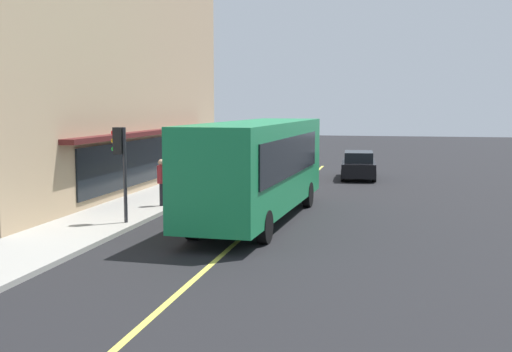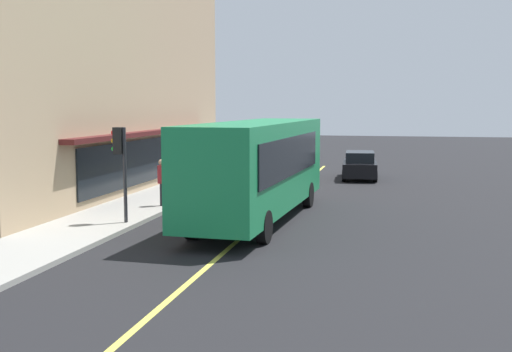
{
  "view_description": "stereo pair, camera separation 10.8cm",
  "coord_description": "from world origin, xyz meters",
  "views": [
    {
      "loc": [
        -24.47,
        -4.49,
        4.11
      ],
      "look_at": [
        -2.67,
        0.17,
        1.6
      ],
      "focal_mm": 44.79,
      "sensor_mm": 36.0,
      "label": 1
    },
    {
      "loc": [
        -24.45,
        -4.59,
        4.11
      ],
      "look_at": [
        -2.67,
        0.17,
        1.6
      ],
      "focal_mm": 44.79,
      "sensor_mm": 36.0,
      "label": 2
    }
  ],
  "objects": [
    {
      "name": "pedestrian_near_storefront",
      "position": [
        11.12,
        6.26,
        1.14
      ],
      "size": [
        0.34,
        0.34,
        1.66
      ],
      "color": "black",
      "rests_on": "sidewalk"
    },
    {
      "name": "car_black",
      "position": [
        11.05,
        -2.71,
        0.74
      ],
      "size": [
        4.4,
        2.05,
        1.52
      ],
      "color": "black",
      "rests_on": "ground"
    },
    {
      "name": "bus",
      "position": [
        -2.64,
        0.08,
        1.99
      ],
      "size": [
        11.24,
        3.08,
        3.5
      ],
      "color": "#197F47",
      "rests_on": "ground"
    },
    {
      "name": "lane_centre_stripe",
      "position": [
        0.0,
        0.0,
        0.0
      ],
      "size": [
        36.0,
        0.16,
        0.01
      ],
      "primitive_type": "cube",
      "color": "#D8D14C",
      "rests_on": "ground"
    },
    {
      "name": "storefront_building",
      "position": [
        3.84,
        12.3,
        7.68
      ],
      "size": [
        23.35,
        11.56,
        15.38
      ],
      "color": "tan",
      "rests_on": "ground"
    },
    {
      "name": "traffic_light",
      "position": [
        -4.67,
        4.38,
        2.53
      ],
      "size": [
        0.3,
        0.52,
        3.2
      ],
      "color": "#2D2D33",
      "rests_on": "sidewalk"
    },
    {
      "name": "sidewalk",
      "position": [
        0.0,
        5.32,
        0.07
      ],
      "size": [
        80.0,
        3.0,
        0.15
      ],
      "primitive_type": "cube",
      "color": "#9E9B93",
      "rests_on": "ground"
    },
    {
      "name": "pedestrian_waiting",
      "position": [
        -1.04,
        4.29,
        1.26
      ],
      "size": [
        0.34,
        0.34,
        1.83
      ],
      "color": "black",
      "rests_on": "sidewalk"
    },
    {
      "name": "ground",
      "position": [
        0.0,
        0.0,
        0.0
      ],
      "size": [
        120.0,
        120.0,
        0.0
      ],
      "primitive_type": "plane",
      "color": "black"
    }
  ]
}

